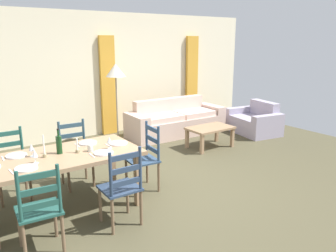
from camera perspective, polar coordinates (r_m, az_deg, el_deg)
name	(u,v)px	position (r m, az deg, el deg)	size (l,w,h in m)	color
ground_plane	(155,190)	(4.96, -2.27, -10.86)	(9.60, 9.60, 0.02)	#4B452F
wall_far	(70,76)	(7.52, -16.21, 8.07)	(9.60, 0.16, 2.70)	beige
curtain_panel_left	(108,86)	(7.71, -10.10, 6.69)	(0.35, 0.08, 2.20)	gold
curtain_panel_right	(192,79)	(8.98, 4.04, 7.93)	(0.35, 0.08, 2.20)	gold
dining_table	(61,162)	(4.32, -17.66, -5.76)	(1.90, 0.96, 0.75)	#9D7A58
dining_chair_near_left	(39,210)	(3.64, -20.94, -13.11)	(0.45, 0.43, 0.96)	#225047
dining_chair_near_right	(122,187)	(3.92, -7.85, -10.23)	(0.43, 0.41, 0.96)	#2B3D57
dining_chair_far_left	(11,165)	(5.01, -25.06, -5.95)	(0.43, 0.41, 0.96)	#22534A
dining_chair_far_right	(75,154)	(5.15, -15.42, -4.54)	(0.44, 0.42, 0.96)	#2B4655
dining_chair_head_east	(145,157)	(4.82, -3.87, -5.33)	(0.43, 0.45, 0.96)	navy
dinner_plate_near_left	(26,168)	(3.96, -22.89, -6.61)	(0.24, 0.24, 0.02)	white
fork_near_left	(11,172)	(3.94, -25.01, -7.04)	(0.02, 0.17, 0.01)	silver
dinner_plate_near_right	(103,153)	(4.21, -10.87, -4.47)	(0.24, 0.24, 0.02)	white
fork_near_right	(92,156)	(4.16, -12.76, -4.90)	(0.02, 0.17, 0.01)	silver
dinner_plate_far_left	(16,156)	(4.43, -24.30, -4.59)	(0.24, 0.24, 0.02)	white
fork_far_left	(3,158)	(4.41, -26.20, -4.96)	(0.02, 0.17, 0.01)	silver
dinner_plate_far_right	(88,143)	(4.65, -13.41, -2.79)	(0.24, 0.24, 0.02)	white
fork_far_right	(77,145)	(4.61, -15.13, -3.16)	(0.02, 0.17, 0.01)	silver
dinner_plate_head_east	(118,143)	(4.56, -8.39, -2.90)	(0.24, 0.24, 0.02)	white
fork_head_east	(108,146)	(4.50, -10.09, -3.28)	(0.02, 0.17, 0.01)	silver
wine_bottle	(59,144)	(4.31, -17.98, -2.97)	(0.07, 0.07, 0.32)	#143819
wine_glass_near_left	(35,154)	(4.07, -21.64, -4.43)	(0.06, 0.06, 0.16)	white
wine_glass_near_right	(109,140)	(4.35, -9.92, -2.42)	(0.06, 0.06, 0.16)	white
wine_glass_far_left	(31,148)	(4.31, -22.14, -3.44)	(0.06, 0.06, 0.16)	white
coffee_cup_primary	(90,148)	(4.31, -13.04, -3.64)	(0.07, 0.07, 0.09)	silver
candle_tall	(44,151)	(4.24, -20.22, -3.97)	(0.05, 0.05, 0.28)	#998C66
candle_short	(77,149)	(4.30, -15.09, -3.75)	(0.05, 0.05, 0.19)	#998C66
couch	(175,121)	(7.70, 1.15, 0.77)	(2.30, 0.86, 0.80)	beige
coffee_table	(210,130)	(6.76, 7.13, -0.72)	(0.90, 0.56, 0.42)	#9D7A58
armchair_upholstered	(256,122)	(8.08, 14.61, 0.65)	(0.98, 1.27, 0.72)	#A49BB2
standing_lamp	(116,75)	(6.97, -8.84, 8.52)	(0.40, 0.40, 1.64)	#332D28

